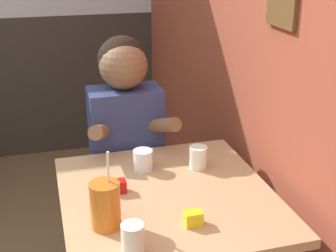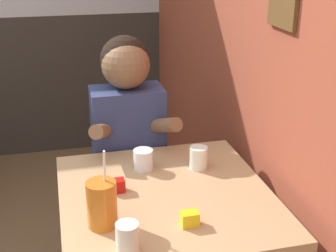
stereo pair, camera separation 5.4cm
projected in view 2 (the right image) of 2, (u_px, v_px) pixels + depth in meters
main_table at (166, 210)px, 1.82m from camera, size 0.80×0.84×0.73m
person_seated at (129, 151)px, 2.29m from camera, size 0.42×0.42×1.23m
cocktail_pitcher at (102, 204)px, 1.56m from camera, size 0.10×0.10×0.28m
glass_near_pitcher at (143, 160)px, 1.96m from camera, size 0.08×0.08×0.09m
glass_center at (198, 158)px, 1.97m from camera, size 0.08×0.08×0.09m
glass_far_side at (127, 238)px, 1.43m from camera, size 0.07×0.07×0.10m
condiment_ketchup at (117, 186)px, 1.79m from camera, size 0.06×0.04×0.05m
condiment_mustard at (190, 219)px, 1.58m from camera, size 0.06×0.04×0.05m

